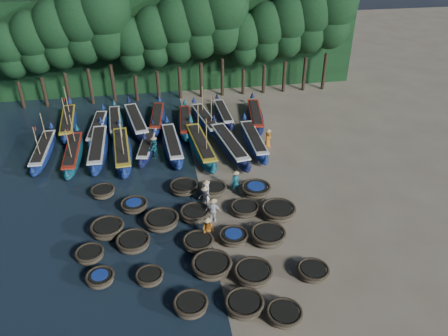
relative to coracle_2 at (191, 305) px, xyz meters
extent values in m
plane|color=gray|center=(1.82, 9.05, -0.42)|extent=(120.00, 120.00, 0.00)
cube|color=black|center=(1.82, 32.55, 4.58)|extent=(40.00, 3.00, 10.00)
ellipsoid|color=brown|center=(0.00, 0.00, -0.09)|extent=(2.07, 2.07, 0.66)
torus|color=#342C1E|center=(0.00, 0.00, 0.21)|extent=(1.84, 1.84, 0.20)
cylinder|color=black|center=(0.00, 0.00, 0.25)|extent=(1.38, 1.38, 0.06)
ellipsoid|color=brown|center=(2.71, -0.40, -0.11)|extent=(1.96, 1.96, 0.62)
torus|color=#342C1E|center=(2.71, -0.40, 0.18)|extent=(2.06, 2.06, 0.19)
cylinder|color=black|center=(2.71, -0.40, 0.22)|extent=(1.57, 1.57, 0.06)
ellipsoid|color=brown|center=(4.56, -1.31, -0.14)|extent=(1.91, 1.91, 0.57)
torus|color=#342C1E|center=(4.56, -1.31, 0.13)|extent=(1.87, 1.87, 0.17)
cylinder|color=black|center=(4.56, -1.31, 0.17)|extent=(1.42, 1.42, 0.05)
ellipsoid|color=brown|center=(-4.70, 2.77, -0.14)|extent=(1.75, 1.75, 0.57)
torus|color=#342C1E|center=(-4.70, 2.77, 0.13)|extent=(1.62, 1.62, 0.17)
cylinder|color=black|center=(-4.70, 2.77, 0.16)|extent=(1.21, 1.21, 0.05)
cylinder|color=navy|center=(-4.70, 2.77, 0.20)|extent=(0.93, 0.93, 0.03)
ellipsoid|color=brown|center=(-2.03, 2.42, -0.14)|extent=(1.74, 1.74, 0.56)
torus|color=#342C1E|center=(-2.03, 2.42, 0.12)|extent=(1.58, 1.58, 0.17)
cylinder|color=black|center=(-2.03, 2.42, 0.16)|extent=(1.18, 1.18, 0.05)
ellipsoid|color=brown|center=(1.46, 2.59, -0.07)|extent=(2.32, 2.32, 0.71)
torus|color=#342C1E|center=(1.46, 2.59, 0.26)|extent=(2.34, 2.34, 0.21)
cylinder|color=black|center=(1.46, 2.59, 0.31)|extent=(1.78, 1.78, 0.06)
ellipsoid|color=brown|center=(3.64, 1.64, -0.08)|extent=(2.62, 2.62, 0.69)
torus|color=#342C1E|center=(3.64, 1.64, 0.25)|extent=(2.21, 2.21, 0.21)
cylinder|color=black|center=(3.64, 1.64, 0.29)|extent=(1.68, 1.68, 0.06)
ellipsoid|color=brown|center=(6.99, 1.29, -0.14)|extent=(2.10, 2.10, 0.58)
torus|color=#342C1E|center=(6.99, 1.29, 0.14)|extent=(1.82, 1.82, 0.17)
cylinder|color=black|center=(6.99, 1.29, 0.17)|extent=(1.38, 1.38, 0.05)
ellipsoid|color=brown|center=(-5.43, 4.79, -0.12)|extent=(2.06, 2.06, 0.60)
torus|color=#342C1E|center=(-5.43, 4.79, 0.16)|extent=(1.70, 1.70, 0.18)
cylinder|color=black|center=(-5.43, 4.79, 0.20)|extent=(1.28, 1.28, 0.05)
ellipsoid|color=brown|center=(-2.92, 5.42, -0.09)|extent=(2.09, 2.09, 0.67)
torus|color=#342C1E|center=(-2.92, 5.42, 0.22)|extent=(2.10, 2.10, 0.20)
cylinder|color=black|center=(-2.92, 5.42, 0.27)|extent=(1.59, 1.59, 0.06)
ellipsoid|color=brown|center=(0.95, 4.76, -0.11)|extent=(2.27, 2.27, 0.62)
torus|color=#342C1E|center=(0.95, 4.76, 0.17)|extent=(1.92, 1.92, 0.19)
cylinder|color=black|center=(0.95, 4.76, 0.21)|extent=(1.45, 1.45, 0.06)
ellipsoid|color=brown|center=(3.16, 4.95, -0.13)|extent=(2.20, 2.20, 0.59)
torus|color=#342C1E|center=(3.16, 4.95, 0.15)|extent=(1.86, 1.86, 0.18)
cylinder|color=black|center=(3.16, 4.95, 0.18)|extent=(1.41, 1.41, 0.05)
cylinder|color=navy|center=(3.16, 4.95, 0.22)|extent=(1.08, 1.08, 0.04)
ellipsoid|color=brown|center=(5.25, 4.55, -0.05)|extent=(2.49, 2.49, 0.75)
torus|color=#342C1E|center=(5.25, 4.55, 0.31)|extent=(2.23, 2.23, 0.23)
cylinder|color=black|center=(5.25, 4.55, 0.35)|extent=(1.68, 1.68, 0.07)
ellipsoid|color=brown|center=(-4.54, 6.94, -0.06)|extent=(2.55, 2.55, 0.72)
torus|color=#342C1E|center=(-4.54, 6.94, 0.28)|extent=(2.16, 2.16, 0.22)
cylinder|color=black|center=(-4.54, 6.94, 0.32)|extent=(1.63, 1.63, 0.07)
ellipsoid|color=brown|center=(-1.15, 7.20, -0.07)|extent=(2.63, 2.63, 0.72)
torus|color=#342C1E|center=(-1.15, 7.20, 0.27)|extent=(2.31, 2.31, 0.22)
cylinder|color=black|center=(-1.15, 7.20, 0.31)|extent=(1.75, 1.75, 0.07)
ellipsoid|color=brown|center=(1.08, 7.60, -0.08)|extent=(2.30, 2.30, 0.69)
torus|color=#342C1E|center=(1.08, 7.60, 0.25)|extent=(2.04, 2.04, 0.21)
cylinder|color=black|center=(1.08, 7.60, 0.29)|extent=(1.54, 1.54, 0.06)
ellipsoid|color=brown|center=(4.45, 7.68, -0.13)|extent=(2.34, 2.34, 0.59)
torus|color=#342C1E|center=(4.45, 7.68, 0.15)|extent=(1.96, 1.96, 0.18)
cylinder|color=black|center=(4.45, 7.68, 0.18)|extent=(1.49, 1.49, 0.05)
ellipsoid|color=brown|center=(6.56, 6.88, -0.05)|extent=(2.47, 2.47, 0.75)
torus|color=#342C1E|center=(6.56, 6.88, 0.31)|extent=(2.35, 2.35, 0.23)
cylinder|color=black|center=(6.56, 6.88, 0.35)|extent=(1.78, 1.78, 0.07)
ellipsoid|color=brown|center=(-5.11, 11.35, -0.13)|extent=(1.75, 1.75, 0.59)
torus|color=#342C1E|center=(-5.11, 11.35, 0.15)|extent=(1.73, 1.73, 0.18)
cylinder|color=black|center=(-5.11, 11.35, 0.19)|extent=(1.30, 1.30, 0.05)
ellipsoid|color=brown|center=(-2.90, 9.31, -0.13)|extent=(2.24, 2.24, 0.59)
torus|color=#342C1E|center=(-2.90, 9.31, 0.15)|extent=(1.86, 1.86, 0.18)
cylinder|color=black|center=(-2.90, 9.31, 0.18)|extent=(1.41, 1.41, 0.05)
cylinder|color=navy|center=(-2.90, 9.31, 0.22)|extent=(1.09, 1.09, 0.04)
ellipsoid|color=brown|center=(0.63, 10.90, -0.10)|extent=(2.35, 2.35, 0.64)
torus|color=#342C1E|center=(0.63, 10.90, 0.20)|extent=(2.09, 2.09, 0.19)
cylinder|color=black|center=(0.63, 10.90, 0.24)|extent=(1.59, 1.59, 0.06)
ellipsoid|color=brown|center=(2.73, 10.25, -0.10)|extent=(2.25, 2.25, 0.65)
torus|color=#342C1E|center=(2.73, 10.25, 0.21)|extent=(1.87, 1.87, 0.20)
cylinder|color=black|center=(2.73, 10.25, 0.25)|extent=(1.40, 1.40, 0.06)
ellipsoid|color=brown|center=(5.67, 9.62, -0.05)|extent=(2.39, 2.39, 0.74)
torus|color=#342C1E|center=(5.67, 9.62, 0.30)|extent=(2.17, 2.17, 0.22)
cylinder|color=black|center=(5.67, 9.62, 0.34)|extent=(1.63, 1.63, 0.07)
cylinder|color=navy|center=(5.67, 9.62, 0.39)|extent=(1.25, 1.25, 0.04)
ellipsoid|color=navy|center=(-10.30, 18.08, 0.07)|extent=(1.55, 7.90, 0.98)
cone|color=navy|center=(-10.23, 21.92, 0.71)|extent=(0.43, 0.43, 0.59)
cone|color=navy|center=(-10.36, 14.24, 0.66)|extent=(0.43, 0.43, 0.49)
cube|color=silver|center=(-10.30, 18.08, 0.48)|extent=(1.14, 6.12, 0.12)
cube|color=black|center=(-10.30, 18.08, 0.56)|extent=(0.86, 5.33, 0.10)
cylinder|color=#997F4C|center=(-10.18, 19.26, 1.64)|extent=(0.07, 0.23, 2.75)
cylinder|color=#997F4C|center=(-10.22, 16.60, 1.64)|extent=(0.07, 0.23, 2.75)
plane|color=red|center=(-10.08, 16.60, 2.84)|extent=(0.00, 0.34, 0.34)
ellipsoid|color=navy|center=(-7.83, 17.18, 0.07)|extent=(1.56, 7.96, 0.99)
cone|color=navy|center=(-7.90, 21.05, 0.72)|extent=(0.44, 0.44, 0.60)
cone|color=navy|center=(-7.77, 13.31, 0.67)|extent=(0.44, 0.44, 0.50)
cube|color=#A82514|center=(-7.83, 17.18, 0.49)|extent=(1.14, 6.17, 0.12)
cube|color=black|center=(-7.83, 17.18, 0.57)|extent=(0.86, 5.37, 0.10)
cylinder|color=#997F4C|center=(-7.75, 18.37, 1.66)|extent=(0.07, 0.24, 2.78)
cylinder|color=#997F4C|center=(-7.71, 15.70, 1.66)|extent=(0.07, 0.24, 2.78)
plane|color=red|center=(-7.56, 15.70, 2.87)|extent=(0.00, 0.35, 0.35)
ellipsoid|color=navy|center=(-5.88, 17.71, 0.12)|extent=(1.62, 8.73, 1.09)
cone|color=navy|center=(-5.90, 21.96, 0.83)|extent=(0.48, 0.48, 0.65)
cone|color=navy|center=(-5.85, 13.46, 0.78)|extent=(0.48, 0.48, 0.54)
cube|color=silver|center=(-5.88, 17.71, 0.58)|extent=(1.18, 6.76, 0.13)
cube|color=black|center=(-5.88, 17.71, 0.67)|extent=(0.88, 5.89, 0.11)
ellipsoid|color=navy|center=(-3.90, 16.95, 0.12)|extent=(2.20, 8.82, 1.09)
cone|color=navy|center=(-4.20, 21.20, 0.83)|extent=(0.48, 0.48, 0.65)
cone|color=navy|center=(-3.59, 12.71, 0.78)|extent=(0.48, 0.48, 0.55)
cube|color=gold|center=(-3.90, 16.95, 0.58)|extent=(1.63, 6.83, 0.13)
cube|color=black|center=(-3.90, 16.95, 0.67)|extent=(1.28, 5.94, 0.11)
cylinder|color=#997F4C|center=(-3.88, 18.27, 1.87)|extent=(0.08, 0.26, 3.06)
cylinder|color=#997F4C|center=(-3.67, 15.33, 1.87)|extent=(0.08, 0.26, 3.06)
plane|color=red|center=(-3.50, 15.34, 3.20)|extent=(0.00, 0.38, 0.38)
ellipsoid|color=#0F1638|center=(-1.82, 17.64, 0.02)|extent=(2.46, 7.23, 0.89)
cone|color=#0F1638|center=(-1.24, 21.06, 0.60)|extent=(0.39, 0.39, 0.53)
cone|color=#0F1638|center=(-2.41, 14.22, 0.56)|extent=(0.39, 0.39, 0.44)
cube|color=silver|center=(-1.82, 17.64, 0.40)|extent=(1.85, 5.59, 0.11)
cube|color=black|center=(-1.82, 17.64, 0.47)|extent=(1.49, 4.85, 0.09)
ellipsoid|color=navy|center=(0.26, 17.37, 0.09)|extent=(1.96, 8.31, 1.03)
cone|color=navy|center=(0.03, 21.38, 0.76)|extent=(0.45, 0.45, 0.62)
cone|color=navy|center=(0.49, 13.36, 0.71)|extent=(0.45, 0.45, 0.51)
cube|color=silver|center=(0.26, 17.37, 0.52)|extent=(1.45, 6.43, 0.12)
cube|color=black|center=(0.26, 17.37, 0.61)|extent=(1.12, 5.60, 0.10)
ellipsoid|color=navy|center=(2.60, 16.60, 0.13)|extent=(2.46, 9.02, 1.11)
cone|color=navy|center=(2.18, 20.92, 0.86)|extent=(0.49, 0.49, 0.67)
cone|color=navy|center=(3.02, 12.27, 0.80)|extent=(0.49, 0.49, 0.56)
cube|color=gold|center=(2.60, 16.60, 0.60)|extent=(1.84, 6.99, 0.13)
cube|color=black|center=(2.60, 16.60, 0.69)|extent=(1.45, 6.07, 0.11)
cylinder|color=#997F4C|center=(2.58, 17.94, 1.92)|extent=(0.08, 0.26, 3.12)
cylinder|color=#997F4C|center=(2.87, 14.95, 1.92)|extent=(0.08, 0.26, 3.12)
plane|color=red|center=(3.04, 14.96, 3.27)|extent=(0.00, 0.39, 0.39)
ellipsoid|color=#0F1638|center=(4.98, 16.33, 0.13)|extent=(2.95, 9.05, 1.11)
cone|color=#0F1638|center=(4.32, 20.62, 0.86)|extent=(0.49, 0.49, 0.67)
cone|color=#0F1638|center=(5.65, 12.03, 0.80)|extent=(0.49, 0.49, 0.56)
cube|color=silver|center=(4.98, 16.33, 0.60)|extent=(2.22, 7.00, 0.13)
cube|color=black|center=(4.98, 16.33, 0.69)|extent=(1.78, 6.08, 0.11)
ellipsoid|color=navy|center=(7.22, 16.89, 0.08)|extent=(1.51, 8.12, 1.01)
cone|color=navy|center=(7.20, 20.85, 0.74)|extent=(0.45, 0.45, 0.61)
cone|color=navy|center=(7.25, 12.94, 0.69)|extent=(0.45, 0.45, 0.51)
cube|color=silver|center=(7.22, 16.89, 0.51)|extent=(1.10, 6.29, 0.12)
cube|color=black|center=(7.22, 16.89, 0.59)|extent=(0.82, 5.48, 0.10)
ellipsoid|color=navy|center=(-9.00, 23.30, 0.10)|extent=(2.16, 8.52, 1.05)
cone|color=navy|center=(-9.31, 27.39, 0.79)|extent=(0.46, 0.46, 0.63)
cone|color=navy|center=(-8.68, 19.20, 0.74)|extent=(0.46, 0.46, 0.53)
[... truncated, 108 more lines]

